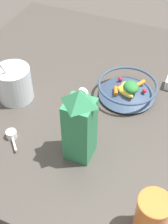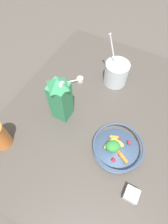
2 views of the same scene
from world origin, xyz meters
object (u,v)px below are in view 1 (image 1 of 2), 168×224
Objects in this scene: fruit_bowl at (127,89)px; yogurt_tub at (14,82)px; drinking_cup at (151,216)px; milk_carton at (80,125)px.

yogurt_tub reaches higher than fruit_bowl.
drinking_cup is (-0.61, 0.32, 0.00)m from yogurt_tub.
milk_carton reaches higher than drinking_cup.
drinking_cup reaches higher than fruit_bowl.
yogurt_tub reaches higher than drinking_cup.
milk_carton reaches higher than fruit_bowl.
fruit_bowl is at bearing -66.52° from drinking_cup.
fruit_bowl is 0.34m from milk_carton.
drinking_cup is at bearing 152.24° from yogurt_tub.
yogurt_tub is (0.39, 0.17, 0.04)m from fruit_bowl.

